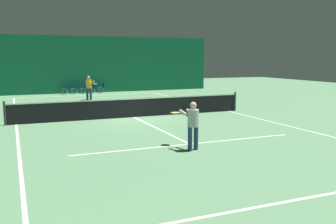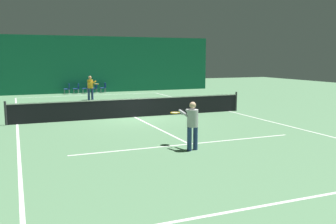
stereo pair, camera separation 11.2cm
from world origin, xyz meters
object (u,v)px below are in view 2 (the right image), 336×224
(player_far, at_px, (91,86))
(courtside_chair_4, at_px, (104,87))
(tennis_net, at_px, (135,107))
(player_near, at_px, (192,122))
(courtside_chair_3, at_px, (95,87))
(courtside_chair_2, at_px, (86,88))
(courtside_chair_1, at_px, (77,88))
(courtside_chair_0, at_px, (68,88))

(player_far, relative_size, courtside_chair_4, 2.02)
(tennis_net, relative_size, player_near, 7.60)
(courtside_chair_3, bearing_deg, courtside_chair_2, -90.00)
(player_far, bearing_deg, player_near, -12.86)
(tennis_net, distance_m, courtside_chair_1, 13.65)
(tennis_net, bearing_deg, courtside_chair_1, 93.17)
(player_far, bearing_deg, courtside_chair_0, 176.52)
(courtside_chair_2, height_order, courtside_chair_4, same)
(tennis_net, distance_m, courtside_chair_3, 13.65)
(courtside_chair_2, relative_size, courtside_chair_4, 1.00)
(courtside_chair_1, bearing_deg, tennis_net, 3.17)
(courtside_chair_0, bearing_deg, player_near, 3.32)
(player_near, bearing_deg, player_far, -11.32)
(player_far, xyz_separation_m, courtside_chair_1, (-0.18, 5.08, -0.50))
(player_near, distance_m, courtside_chair_1, 20.81)
(courtside_chair_1, relative_size, courtside_chair_3, 1.00)
(tennis_net, relative_size, courtside_chair_3, 14.29)
(tennis_net, height_order, courtside_chair_3, tennis_net)
(tennis_net, relative_size, courtside_chair_1, 14.29)
(player_near, xyz_separation_m, player_far, (-0.28, 15.72, 0.07))
(player_far, bearing_deg, courtside_chair_1, 168.17)
(courtside_chair_0, height_order, courtside_chair_4, same)
(courtside_chair_1, bearing_deg, courtside_chair_2, 90.00)
(courtside_chair_0, xyz_separation_m, courtside_chair_1, (0.75, 0.00, 0.00))
(player_far, xyz_separation_m, courtside_chair_4, (2.07, 5.08, -0.50))
(tennis_net, relative_size, courtside_chair_2, 14.29)
(courtside_chair_1, relative_size, courtside_chair_4, 1.00)
(courtside_chair_3, xyz_separation_m, courtside_chair_4, (0.75, 0.00, 0.00))
(player_near, height_order, courtside_chair_1, player_near)
(player_near, height_order, courtside_chair_3, player_near)
(player_far, distance_m, courtside_chair_4, 5.51)
(courtside_chair_3, distance_m, courtside_chair_4, 0.75)
(courtside_chair_2, relative_size, courtside_chair_3, 1.00)
(tennis_net, xyz_separation_m, courtside_chair_1, (-0.76, 13.63, -0.03))
(courtside_chair_2, bearing_deg, courtside_chair_0, -90.00)
(player_far, bearing_deg, courtside_chair_2, 159.73)
(courtside_chair_0, xyz_separation_m, courtside_chair_2, (1.50, 0.00, 0.00))
(courtside_chair_1, xyz_separation_m, courtside_chair_3, (1.50, 0.00, 0.00))
(tennis_net, height_order, courtside_chair_4, tennis_net)
(player_far, xyz_separation_m, courtside_chair_2, (0.57, 5.08, -0.50))
(player_near, relative_size, courtside_chair_0, 1.88)
(player_near, distance_m, player_far, 15.73)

